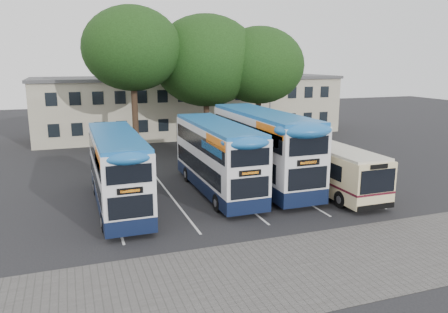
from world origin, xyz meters
TOP-DOWN VIEW (x-y plane):
  - ground at (0.00, 0.00)m, footprint 120.00×120.00m
  - paving_strip at (-2.00, -5.00)m, footprint 40.00×6.00m
  - bay_lines at (-3.75, 5.00)m, footprint 14.12×11.00m
  - depot_building at (0.00, 26.99)m, footprint 32.40×8.40m
  - lamp_post at (6.00, 19.97)m, footprint 0.25×1.05m
  - tree_left at (-7.47, 17.55)m, footprint 7.92×7.92m
  - tree_mid at (-0.91, 18.80)m, footprint 9.40×9.40m
  - tree_right at (3.60, 17.45)m, footprint 7.97×7.97m
  - bus_dd_left at (-10.35, 4.66)m, footprint 2.38×9.84m
  - bus_dd_mid at (-4.40, 5.61)m, footprint 2.48×10.23m
  - bus_dd_right at (-1.13, 6.18)m, footprint 2.75×11.35m
  - bus_single at (2.11, 3.85)m, footprint 2.44×9.61m

SIDE VIEW (x-z plane):
  - ground at x=0.00m, z-range 0.00..0.00m
  - paving_strip at x=-2.00m, z-range 0.00..0.01m
  - bay_lines at x=-3.75m, z-range 0.00..0.01m
  - bus_single at x=2.11m, z-range 0.19..3.05m
  - bus_dd_left at x=-10.35m, z-range 0.21..4.31m
  - bus_dd_mid at x=-4.40m, z-range 0.22..4.48m
  - bus_dd_right at x=-1.13m, z-range 0.24..4.97m
  - depot_building at x=0.00m, z-range 0.05..6.25m
  - lamp_post at x=6.00m, z-range 0.55..9.61m
  - tree_right at x=3.60m, z-range 2.02..12.85m
  - tree_mid at x=-0.91m, z-range 1.92..13.75m
  - tree_left at x=-7.47m, z-range 2.70..14.87m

